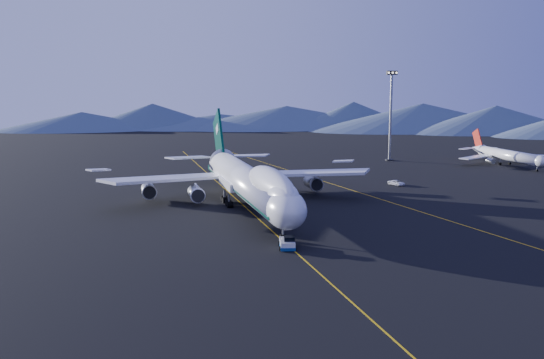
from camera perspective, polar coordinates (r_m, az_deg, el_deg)
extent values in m
plane|color=black|center=(124.95, -2.35, -2.77)|extent=(500.00, 500.00, 0.00)
cube|color=gold|center=(124.95, -2.35, -2.77)|extent=(0.25, 220.00, 0.01)
cube|color=gold|center=(143.58, 8.50, -1.31)|extent=(28.08, 198.09, 0.01)
cone|color=#485A6F|center=(351.53, -17.45, 5.46)|extent=(100.00, 100.00, 12.00)
cone|color=#485A6F|center=(357.66, -4.88, 5.90)|extent=(100.00, 100.00, 12.00)
cone|color=#485A6F|center=(354.99, 7.68, 5.83)|extent=(100.00, 100.00, 12.00)
cone|color=#485A6F|center=(343.61, 20.34, 5.24)|extent=(100.00, 100.00, 12.00)
cylinder|color=silver|center=(123.92, -2.37, -0.24)|extent=(6.50, 56.00, 6.50)
ellipsoid|color=silver|center=(97.27, 1.29, -2.82)|extent=(6.50, 10.40, 6.50)
ellipsoid|color=silver|center=(105.79, -0.16, -0.47)|extent=(5.13, 25.16, 5.85)
cube|color=black|center=(95.15, 1.64, -2.35)|extent=(3.60, 1.61, 1.29)
cone|color=silver|center=(155.84, -5.06, 1.95)|extent=(6.50, 12.00, 6.50)
cube|color=#033327|center=(125.03, -2.47, -0.57)|extent=(6.24, 60.00, 1.10)
cube|color=silver|center=(129.40, -2.91, -0.34)|extent=(7.50, 13.00, 1.60)
cube|color=silver|center=(132.95, -9.58, 0.11)|extent=(30.62, 23.28, 2.83)
cube|color=silver|center=(138.71, 2.43, 0.60)|extent=(30.62, 23.28, 2.83)
cylinder|color=slate|center=(130.07, -7.18, -1.29)|extent=(2.90, 5.50, 2.90)
cylinder|color=slate|center=(135.53, -11.54, -0.98)|extent=(2.90, 5.50, 2.90)
cylinder|color=slate|center=(133.95, 0.89, -0.91)|extent=(2.90, 5.50, 2.90)
cylinder|color=slate|center=(142.89, 3.84, -0.30)|extent=(2.90, 5.50, 2.90)
cube|color=#033327|center=(154.32, -5.02, 3.75)|extent=(0.55, 14.11, 15.94)
cube|color=silver|center=(156.15, -7.87, 2.06)|extent=(12.39, 9.47, 0.98)
cube|color=silver|center=(158.72, -2.49, 2.25)|extent=(12.39, 9.47, 0.98)
cylinder|color=black|center=(99.83, 1.04, -5.48)|extent=(0.90, 1.10, 1.10)
cube|color=silver|center=(95.54, 1.44, -6.02)|extent=(3.16, 4.86, 1.12)
cube|color=navy|center=(95.65, 1.44, -6.26)|extent=(3.30, 5.08, 0.51)
cube|color=black|center=(95.33, 1.45, -5.55)|extent=(1.94, 1.94, 0.92)
cylinder|color=silver|center=(203.56, 21.40, 2.12)|extent=(3.35, 28.24, 3.35)
ellipsoid|color=silver|center=(192.49, 23.88, 1.60)|extent=(3.35, 4.69, 3.35)
cone|color=silver|center=(217.13, 18.78, 2.75)|extent=(3.35, 6.18, 3.35)
cube|color=silver|center=(202.16, 18.63, 2.02)|extent=(14.82, 10.00, 0.31)
cube|color=silver|center=(212.44, 22.60, 2.12)|extent=(14.82, 10.00, 0.31)
cylinder|color=slate|center=(202.71, 19.89, 1.67)|extent=(1.68, 3.09, 1.68)
cylinder|color=slate|center=(208.42, 22.08, 1.74)|extent=(1.68, 3.09, 1.68)
cube|color=#AF1C10|center=(217.18, 18.76, 3.64)|extent=(0.31, 6.02, 7.11)
imported|color=white|center=(156.54, 11.65, -0.30)|extent=(3.61, 5.00, 1.26)
cylinder|color=black|center=(206.15, 10.98, 1.83)|extent=(2.74, 2.74, 0.46)
cylinder|color=slate|center=(204.89, 11.10, 5.73)|extent=(0.80, 0.80, 28.57)
cube|color=black|center=(204.60, 11.22, 9.82)|extent=(3.66, 0.91, 1.37)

